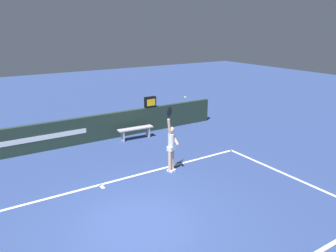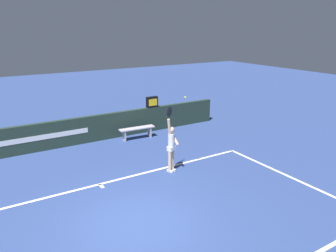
{
  "view_description": "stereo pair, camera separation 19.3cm",
  "coord_description": "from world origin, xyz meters",
  "px_view_note": "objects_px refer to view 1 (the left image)",
  "views": [
    {
      "loc": [
        -3.33,
        -6.69,
        4.93
      ],
      "look_at": [
        2.38,
        2.26,
        1.69
      ],
      "focal_mm": 35.24,
      "sensor_mm": 36.0,
      "label": 1
    },
    {
      "loc": [
        -3.17,
        -6.79,
        4.93
      ],
      "look_at": [
        2.38,
        2.26,
        1.69
      ],
      "focal_mm": 35.24,
      "sensor_mm": 36.0,
      "label": 2
    }
  ],
  "objects_px": {
    "speed_display": "(150,102)",
    "tennis_ball": "(185,97)",
    "courtside_bench_near": "(136,130)",
    "tennis_player": "(171,145)"
  },
  "relations": [
    {
      "from": "tennis_player",
      "to": "tennis_ball",
      "type": "xyz_separation_m",
      "value": [
        0.34,
        -0.32,
        1.7
      ]
    },
    {
      "from": "courtside_bench_near",
      "to": "tennis_player",
      "type": "bearing_deg",
      "value": -98.16
    },
    {
      "from": "speed_display",
      "to": "courtside_bench_near",
      "type": "height_order",
      "value": "speed_display"
    },
    {
      "from": "speed_display",
      "to": "tennis_ball",
      "type": "bearing_deg",
      "value": -106.09
    },
    {
      "from": "tennis_ball",
      "to": "speed_display",
      "type": "bearing_deg",
      "value": 73.91
    },
    {
      "from": "speed_display",
      "to": "tennis_ball",
      "type": "height_order",
      "value": "tennis_ball"
    },
    {
      "from": "speed_display",
      "to": "tennis_player",
      "type": "xyz_separation_m",
      "value": [
        -1.72,
        -4.48,
        -0.45
      ]
    },
    {
      "from": "speed_display",
      "to": "courtside_bench_near",
      "type": "distance_m",
      "value": 1.72
    },
    {
      "from": "tennis_player",
      "to": "tennis_ball",
      "type": "relative_size",
      "value": 33.44
    },
    {
      "from": "tennis_player",
      "to": "courtside_bench_near",
      "type": "relative_size",
      "value": 1.45
    }
  ]
}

